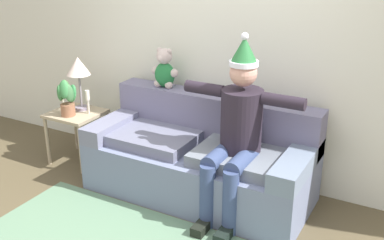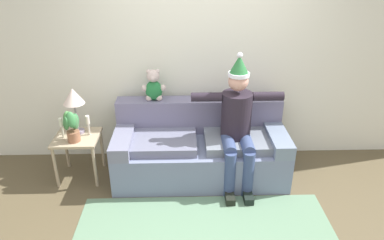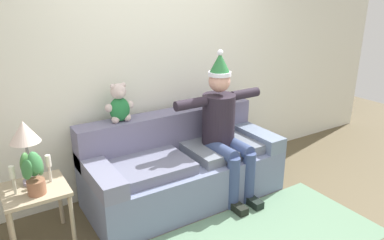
{
  "view_description": "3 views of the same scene",
  "coord_description": "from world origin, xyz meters",
  "views": [
    {
      "loc": [
        1.75,
        -2.31,
        2.18
      ],
      "look_at": [
        0.03,
        0.8,
        0.8
      ],
      "focal_mm": 43.44,
      "sensor_mm": 36.0,
      "label": 1
    },
    {
      "loc": [
        -0.2,
        -2.66,
        2.52
      ],
      "look_at": [
        -0.1,
        0.81,
        0.82
      ],
      "focal_mm": 33.47,
      "sensor_mm": 36.0,
      "label": 2
    },
    {
      "loc": [
        -1.75,
        -1.93,
        2.07
      ],
      "look_at": [
        0.04,
        0.91,
        0.88
      ],
      "focal_mm": 34.42,
      "sensor_mm": 36.0,
      "label": 3
    }
  ],
  "objects": [
    {
      "name": "couch",
      "position": [
        0.0,
        1.04,
        0.34
      ],
      "size": [
        1.99,
        0.87,
        0.86
      ],
      "color": "slate",
      "rests_on": "ground_plane"
    },
    {
      "name": "candle_tall",
      "position": [
        -1.57,
        0.97,
        0.7
      ],
      "size": [
        0.04,
        0.04,
        0.24
      ],
      "color": "beige",
      "rests_on": "side_table"
    },
    {
      "name": "teddy_bear",
      "position": [
        -0.54,
        1.3,
        1.03
      ],
      "size": [
        0.29,
        0.17,
        0.38
      ],
      "color": "#23753B",
      "rests_on": "couch"
    },
    {
      "name": "back_wall",
      "position": [
        0.0,
        1.55,
        1.35
      ],
      "size": [
        7.0,
        0.1,
        2.7
      ],
      "primitive_type": "cube",
      "color": "silver",
      "rests_on": "ground_plane"
    },
    {
      "name": "person_seated",
      "position": [
        0.4,
        0.87,
        0.77
      ],
      "size": [
        1.02,
        0.77,
        1.52
      ],
      "color": "#271F2B",
      "rests_on": "ground_plane"
    },
    {
      "name": "side_table",
      "position": [
        -1.43,
        0.99,
        0.45
      ],
      "size": [
        0.5,
        0.48,
        0.54
      ],
      "color": "tan",
      "rests_on": "ground_plane"
    },
    {
      "name": "table_lamp",
      "position": [
        -1.43,
        1.09,
        0.98
      ],
      "size": [
        0.24,
        0.24,
        0.55
      ],
      "color": "gray",
      "rests_on": "side_table"
    },
    {
      "name": "candle_short",
      "position": [
        -1.29,
        1.03,
        0.7
      ],
      "size": [
        0.04,
        0.04,
        0.24
      ],
      "color": "beige",
      "rests_on": "side_table"
    },
    {
      "name": "potted_plant",
      "position": [
        -1.43,
        0.89,
        0.73
      ],
      "size": [
        0.2,
        0.23,
        0.38
      ],
      "color": "#956045",
      "rests_on": "side_table"
    }
  ]
}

